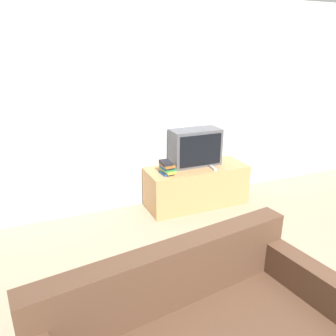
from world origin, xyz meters
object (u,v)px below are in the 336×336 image
(book_stack, at_px, (167,168))
(remote_on_stand, at_px, (213,168))
(tv_stand, at_px, (196,186))
(television, at_px, (195,147))

(book_stack, distance_m, remote_on_stand, 0.63)
(tv_stand, height_order, remote_on_stand, remote_on_stand)
(tv_stand, relative_size, remote_on_stand, 8.43)
(tv_stand, distance_m, book_stack, 0.58)
(tv_stand, xyz_separation_m, book_stack, (-0.45, -0.07, 0.35))
(tv_stand, relative_size, book_stack, 5.84)
(television, xyz_separation_m, book_stack, (-0.48, -0.18, -0.16))
(tv_stand, xyz_separation_m, remote_on_stand, (0.16, -0.14, 0.28))
(television, relative_size, book_stack, 2.88)
(television, bearing_deg, remote_on_stand, -59.71)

